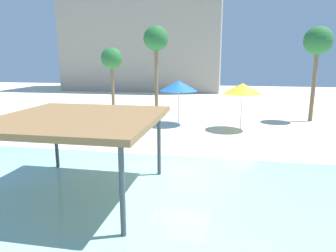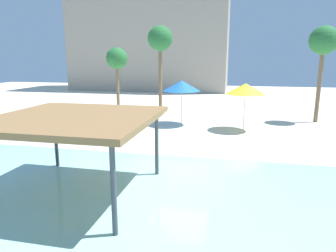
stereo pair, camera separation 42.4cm
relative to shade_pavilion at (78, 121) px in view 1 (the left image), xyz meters
name	(u,v)px [view 1 (the left image)]	position (x,y,z in m)	size (l,w,h in m)	color
ground_plane	(179,169)	(2.74, 2.90, -2.46)	(80.00, 80.00, 0.00)	beige
lagoon_water	(146,245)	(2.74, -2.35, -2.44)	(44.00, 13.50, 0.04)	#99D1C6
shade_pavilion	(78,121)	(0.00, 0.00, 0.00)	(4.90, 4.90, 2.61)	#42474C
beach_umbrella_blue_2	(179,86)	(1.43, 11.36, 0.14)	(2.50, 2.50, 2.95)	silver
beach_umbrella_yellow_4	(242,89)	(5.50, 10.53, 0.10)	(2.37, 2.37, 2.89)	silver
lounge_chair_0	(29,122)	(-8.02, 8.80, -2.13)	(1.46, 1.95, 0.74)	white
palm_tree_0	(156,41)	(-0.86, 14.83, 3.22)	(1.90, 1.90, 6.81)	brown
palm_tree_1	(112,59)	(-5.51, 17.59, 1.83)	(1.90, 1.90, 5.35)	brown
palm_tree_2	(318,43)	(10.51, 14.15, 2.92)	(1.90, 1.90, 6.49)	brown
hotel_block_0	(144,24)	(-7.16, 35.18, 6.69)	(21.75, 9.46, 18.29)	#9E9384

